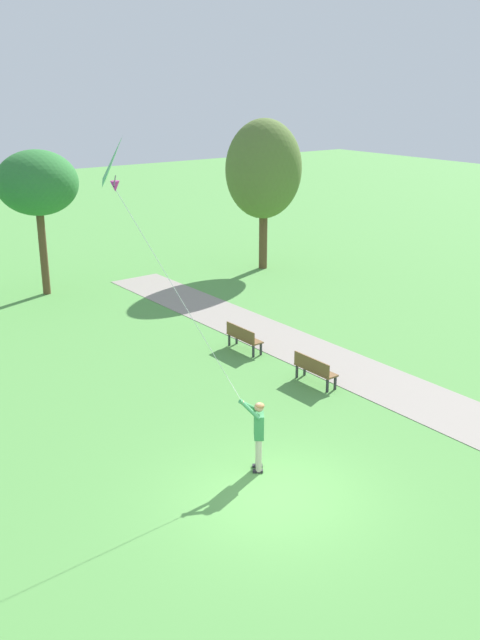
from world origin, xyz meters
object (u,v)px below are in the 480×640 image
at_px(person_kite_flyer, 258,430).
at_px(park_bench_far_walkway, 243,337).
at_px(flying_kite, 124,164).
at_px(tree_treeline_center, 37,184).
at_px(tree_behind_path, 264,170).
at_px(park_bench_near_walkway, 314,368).

bearing_deg(person_kite_flyer, park_bench_far_walkway, 55.86).
xyz_separation_m(flying_kite, park_bench_far_walkway, (6.60, 4.78, -6.58)).
height_order(person_kite_flyer, park_bench_far_walkway, person_kite_flyer).
distance_m(person_kite_flyer, tree_treeline_center, 17.36).
bearing_deg(park_bench_far_walkway, tree_treeline_center, 104.65).
xyz_separation_m(flying_kite, tree_behind_path, (14.08, 13.21, -2.35)).
xyz_separation_m(flying_kite, park_bench_near_walkway, (6.66, 1.28, -6.58)).
height_order(flying_kite, park_bench_near_walkway, flying_kite).
relative_size(person_kite_flyer, tree_treeline_center, 0.30).
bearing_deg(person_kite_flyer, park_bench_near_walkway, 33.49).
relative_size(flying_kite, park_bench_near_walkway, 3.90).
relative_size(person_kite_flyer, park_bench_far_walkway, 1.21).
distance_m(park_bench_far_walkway, tree_treeline_center, 11.61).
distance_m(person_kite_flyer, park_bench_far_walkway, 7.77).
xyz_separation_m(park_bench_near_walkway, tree_treeline_center, (-2.80, 13.98, 4.19)).
distance_m(flying_kite, tree_behind_path, 19.45).
bearing_deg(flying_kite, park_bench_near_walkway, 10.91).
distance_m(tree_treeline_center, tree_behind_path, 10.42).
bearing_deg(park_bench_far_walkway, tree_behind_path, 48.41).
bearing_deg(tree_treeline_center, park_bench_far_walkway, -75.35).
bearing_deg(park_bench_near_walkway, flying_kite, -169.09).
height_order(person_kite_flyer, tree_behind_path, tree_behind_path).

